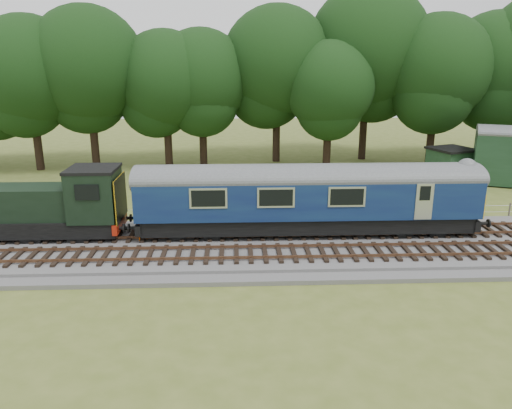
{
  "coord_description": "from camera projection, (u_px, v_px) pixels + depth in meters",
  "views": [
    {
      "loc": [
        -2.79,
        -24.12,
        9.43
      ],
      "look_at": [
        -1.73,
        1.4,
        2.0
      ],
      "focal_mm": 35.0,
      "sensor_mm": 36.0,
      "label": 1
    }
  ],
  "objects": [
    {
      "name": "shunter_loco",
      "position": [
        44.0,
        207.0,
        26.16
      ],
      "size": [
        8.91,
        2.6,
        3.38
      ],
      "color": "black",
      "rests_on": "ground"
    },
    {
      "name": "track_south",
      "position": [
        294.0,
        253.0,
        24.24
      ],
      "size": [
        67.2,
        2.4,
        0.21
      ],
      "color": "black",
      "rests_on": "ballast"
    },
    {
      "name": "ballast",
      "position": [
        290.0,
        245.0,
        25.84
      ],
      "size": [
        70.0,
        7.0,
        0.35
      ],
      "primitive_type": "cube",
      "color": "#4C4C4F",
      "rests_on": "ground"
    },
    {
      "name": "worker",
      "position": [
        142.0,
        222.0,
        25.92
      ],
      "size": [
        0.84,
        0.83,
        1.96
      ],
      "primitive_type": "imported",
      "rotation": [
        0.0,
        0.0,
        0.74
      ],
      "color": "#FF660D",
      "rests_on": "ballast"
    },
    {
      "name": "fence",
      "position": [
        282.0,
        222.0,
        30.2
      ],
      "size": [
        64.0,
        0.12,
        1.0
      ],
      "primitive_type": null,
      "color": "#6B6054",
      "rests_on": "ground"
    },
    {
      "name": "dmu_railcar",
      "position": [
        308.0,
        193.0,
        26.54
      ],
      "size": [
        18.05,
        2.86,
        3.88
      ],
      "color": "black",
      "rests_on": "ground"
    },
    {
      "name": "ground",
      "position": [
        290.0,
        249.0,
        25.89
      ],
      "size": [
        120.0,
        120.0,
        0.0
      ],
      "primitive_type": "plane",
      "color": "#515F23",
      "rests_on": "ground"
    },
    {
      "name": "tree_line",
      "position": [
        265.0,
        164.0,
        46.99
      ],
      "size": [
        70.0,
        8.0,
        18.0
      ],
      "primitive_type": null,
      "color": "black",
      "rests_on": "ground"
    },
    {
      "name": "track_north",
      "position": [
        288.0,
        232.0,
        27.11
      ],
      "size": [
        67.2,
        2.4,
        0.21
      ],
      "color": "black",
      "rests_on": "ballast"
    },
    {
      "name": "shed",
      "position": [
        450.0,
        163.0,
        40.9
      ],
      "size": [
        3.97,
        3.97,
        2.53
      ],
      "rotation": [
        0.0,
        0.0,
        0.35
      ],
      "color": "#17341C",
      "rests_on": "ground"
    }
  ]
}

